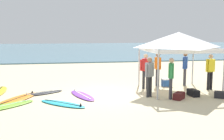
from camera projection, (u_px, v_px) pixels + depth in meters
The scene contains 18 objects.
ground_plane at pixel (111, 94), 12.51m from camera, with size 80.00×80.00×0.00m, color beige.
sea at pixel (78, 49), 42.02m from camera, with size 80.00×36.00×0.10m, color #568499.
canopy_tent at pixel (179, 40), 12.95m from camera, with size 3.06×3.06×2.75m.
surfboard_cyan at pixel (63, 104), 10.78m from camera, with size 2.01×1.87×0.19m.
surfboard_purple at pixel (82, 95), 12.17m from camera, with size 1.26×2.29×0.19m.
surfboard_black at pixel (43, 93), 12.61m from camera, with size 1.89×1.38×0.19m.
surfboard_orange at pixel (17, 99), 11.51m from camera, with size 1.84×2.57×0.19m.
surfboard_lime at pixel (2, 107), 10.34m from camera, with size 2.41×2.19×0.19m.
person_yellow at pixel (210, 69), 13.34m from camera, with size 0.53×0.31×1.71m.
person_red at pixel (146, 69), 13.58m from camera, with size 0.54×0.30×1.71m.
person_blue at pixel (185, 67), 14.40m from camera, with size 0.37×0.49×1.71m.
person_orange at pixel (158, 67), 14.24m from camera, with size 0.23×0.55×1.71m.
person_grey at pixel (149, 74), 11.91m from camera, with size 0.45×0.39×1.71m.
person_green at pixel (171, 75), 11.57m from camera, with size 0.34×0.52×1.71m.
gear_bag_near_tent at pixel (179, 96), 11.59m from camera, with size 0.60×0.32×0.28m, color #4C1919.
gear_bag_by_pole at pixel (222, 95), 11.78m from camera, with size 0.60×0.32×0.28m, color #232328.
gear_bag_on_sand at pixel (193, 93), 12.17m from camera, with size 0.60×0.32×0.28m, color black.
cooler_box at pixel (167, 82), 14.31m from camera, with size 0.50×0.36×0.39m.
Camera 1 is at (-2.05, -12.06, 2.82)m, focal length 44.99 mm.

